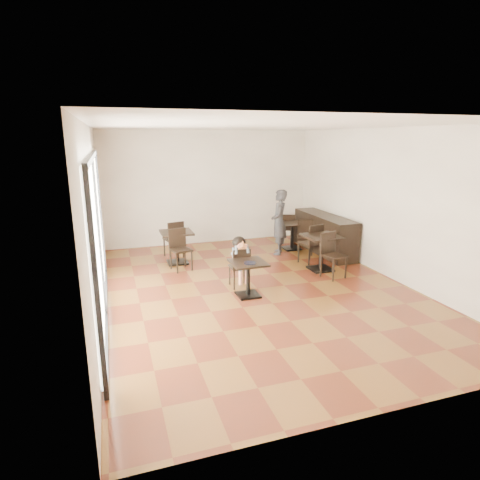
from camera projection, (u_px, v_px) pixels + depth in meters
name	position (u px, v px, depth m)	size (l,w,h in m)	color
floor	(258.00, 289.00, 8.16)	(6.00, 8.00, 0.01)	brown
ceiling	(259.00, 126.00, 7.36)	(6.00, 8.00, 0.01)	white
wall_back	(209.00, 188.00, 11.44)	(6.00, 0.01, 3.20)	white
wall_front	(398.00, 278.00, 4.08)	(6.00, 0.01, 3.20)	white
wall_left	(95.00, 221.00, 6.85)	(0.01, 8.00, 3.20)	white
wall_right	(388.00, 204.00, 8.67)	(0.01, 8.00, 3.20)	white
storefront_window	(97.00, 239.00, 6.45)	(0.04, 4.50, 2.60)	white
child_table	(248.00, 279.00, 7.71)	(0.66, 0.66, 0.69)	black
child_chair	(239.00, 267.00, 8.20)	(0.37, 0.37, 0.83)	black
child	(239.00, 262.00, 8.17)	(0.37, 0.52, 1.05)	slate
plate	(250.00, 263.00, 7.53)	(0.23, 0.23, 0.01)	black
pizza_slice	(242.00, 246.00, 7.90)	(0.24, 0.19, 0.06)	#F1CE75
adult_patron	(279.00, 222.00, 10.43)	(0.62, 0.41, 1.70)	#353539
cafe_table_mid	(321.00, 253.00, 9.23)	(0.78, 0.78, 0.82)	black
cafe_table_left	(177.00, 247.00, 9.74)	(0.75, 0.75, 0.79)	black
cafe_table_back	(292.00, 236.00, 10.98)	(0.70, 0.70, 0.74)	black
chair_mid_a	(310.00, 244.00, 9.71)	(0.44, 0.44, 0.99)	black
chair_mid_b	(334.00, 256.00, 8.70)	(0.44, 0.44, 0.99)	black
chair_left_a	(173.00, 239.00, 10.22)	(0.43, 0.43, 0.95)	black
chair_left_b	(181.00, 250.00, 9.21)	(0.43, 0.43, 0.95)	black
chair_back_a	(288.00, 229.00, 11.51)	(0.40, 0.40, 0.89)	black
chair_back_b	(305.00, 237.00, 10.50)	(0.40, 0.40, 0.89)	black
service_counter	(324.00, 234.00, 10.67)	(0.60, 2.40, 1.00)	black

